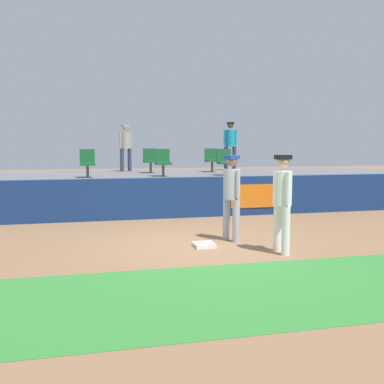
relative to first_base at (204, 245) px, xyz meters
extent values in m
plane|color=brown|center=(0.00, 0.13, -0.04)|extent=(60.00, 60.00, 0.00)
cube|color=#2D722D|center=(0.00, -2.78, -0.04)|extent=(18.00, 2.80, 0.01)
cube|color=white|center=(0.00, 0.00, 0.00)|extent=(0.40, 0.40, 0.08)
cylinder|color=white|center=(1.28, -0.67, 0.41)|extent=(0.15, 0.15, 0.91)
cylinder|color=white|center=(1.29, -1.00, 0.41)|extent=(0.15, 0.15, 0.91)
cylinder|color=white|center=(1.28, -0.84, 1.19)|extent=(0.36, 0.36, 0.64)
sphere|color=tan|center=(1.28, -0.84, 1.69)|extent=(0.24, 0.24, 0.24)
cube|color=black|center=(1.28, -0.84, 1.76)|extent=(0.26, 0.26, 0.08)
cylinder|color=white|center=(1.27, -0.63, 1.21)|extent=(0.09, 0.09, 0.60)
cylinder|color=white|center=(1.29, -1.05, 1.21)|extent=(0.09, 0.09, 0.60)
ellipsoid|color=brown|center=(1.38, -0.62, 0.95)|extent=(0.13, 0.20, 0.28)
cylinder|color=#9EA3AD|center=(0.66, 0.58, 0.41)|extent=(0.15, 0.15, 0.89)
cylinder|color=#9EA3AD|center=(0.77, 0.28, 0.41)|extent=(0.15, 0.15, 0.89)
cylinder|color=#9EA3AD|center=(0.72, 0.43, 1.16)|extent=(0.44, 0.44, 0.63)
sphere|color=#8C6647|center=(0.72, 0.43, 1.65)|extent=(0.23, 0.23, 0.23)
cube|color=#193899|center=(0.72, 0.43, 1.73)|extent=(0.31, 0.31, 0.08)
cylinder|color=#9EA3AD|center=(0.64, 0.62, 1.18)|extent=(0.09, 0.09, 0.59)
cylinder|color=#9EA3AD|center=(0.79, 0.23, 1.18)|extent=(0.09, 0.09, 0.59)
cube|color=navy|center=(0.00, 3.68, 0.52)|extent=(18.00, 0.24, 1.12)
cube|color=orange|center=(2.51, 3.56, 0.52)|extent=(1.50, 0.02, 0.67)
cube|color=#59595E|center=(0.00, 6.25, 0.49)|extent=(18.00, 4.80, 1.06)
cylinder|color=#4C4C51|center=(2.07, 5.05, 1.22)|extent=(0.08, 0.08, 0.40)
cube|color=#19592D|center=(2.07, 5.05, 1.42)|extent=(0.48, 0.44, 0.08)
cube|color=#19592D|center=(2.07, 5.24, 1.66)|extent=(0.48, 0.06, 0.40)
cylinder|color=#4C4C51|center=(0.07, 5.05, 1.22)|extent=(0.08, 0.08, 0.40)
cube|color=#19592D|center=(0.07, 5.05, 1.42)|extent=(0.47, 0.44, 0.08)
cube|color=#19592D|center=(0.07, 5.24, 1.66)|extent=(0.47, 0.06, 0.40)
cylinder|color=#4C4C51|center=(-2.18, 5.05, 1.22)|extent=(0.08, 0.08, 0.40)
cube|color=#19592D|center=(-2.18, 5.05, 1.42)|extent=(0.44, 0.44, 0.08)
cube|color=#19592D|center=(-2.18, 5.24, 1.66)|extent=(0.44, 0.06, 0.40)
cylinder|color=#4C4C51|center=(-0.05, 6.85, 1.22)|extent=(0.08, 0.08, 0.40)
cube|color=#19592D|center=(-0.05, 6.85, 1.42)|extent=(0.48, 0.44, 0.08)
cube|color=#19592D|center=(-0.05, 7.04, 1.66)|extent=(0.48, 0.06, 0.40)
cylinder|color=#4C4C51|center=(2.15, 6.85, 1.22)|extent=(0.08, 0.08, 0.40)
cube|color=#19592D|center=(2.15, 6.85, 1.42)|extent=(0.45, 0.44, 0.08)
cube|color=#19592D|center=(2.15, 7.04, 1.66)|extent=(0.45, 0.06, 0.40)
cylinder|color=#33384C|center=(-0.65, 8.06, 1.44)|extent=(0.14, 0.14, 0.83)
cylinder|color=#33384C|center=(-0.93, 7.97, 1.44)|extent=(0.14, 0.14, 0.83)
cylinder|color=#A5998C|center=(-0.79, 8.02, 2.14)|extent=(0.41, 0.41, 0.58)
sphere|color=tan|center=(-0.79, 8.02, 2.60)|extent=(0.22, 0.22, 0.22)
cube|color=#A5998C|center=(-0.79, 8.02, 2.67)|extent=(0.29, 0.29, 0.08)
cylinder|color=#A5998C|center=(-0.61, 8.08, 2.16)|extent=(0.08, 0.08, 0.55)
cylinder|color=#A5998C|center=(-0.97, 7.95, 2.16)|extent=(0.08, 0.08, 0.55)
cylinder|color=#33384C|center=(3.38, 8.01, 1.47)|extent=(0.15, 0.15, 0.90)
cylinder|color=#33384C|center=(3.05, 8.05, 1.47)|extent=(0.15, 0.15, 0.90)
cylinder|color=teal|center=(3.22, 8.03, 2.24)|extent=(0.39, 0.39, 0.63)
sphere|color=brown|center=(3.22, 8.03, 2.74)|extent=(0.24, 0.24, 0.24)
cube|color=black|center=(3.22, 8.03, 2.81)|extent=(0.28, 0.28, 0.08)
cylinder|color=teal|center=(3.43, 8.00, 2.26)|extent=(0.09, 0.09, 0.59)
cylinder|color=teal|center=(3.01, 8.06, 2.26)|extent=(0.09, 0.09, 0.59)
camera|label=1|loc=(-2.30, -8.48, 1.99)|focal=41.98mm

